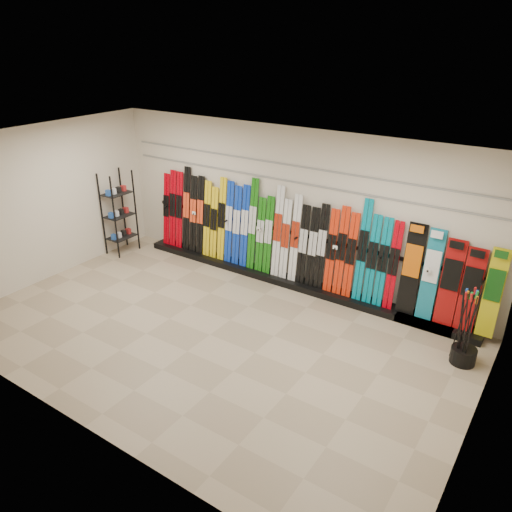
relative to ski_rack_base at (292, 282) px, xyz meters
The scene contains 13 objects.
floor 2.29m from the ski_rack_base, 95.64° to the right, with size 8.00×8.00×0.00m, color gray.
back_wall 1.47m from the ski_rack_base, 135.64° to the left, with size 8.00×8.00×0.00m, color beige.
left_wall 5.01m from the ski_rack_base, 151.65° to the right, with size 5.00×5.00×0.00m, color beige.
right_wall 4.64m from the ski_rack_base, 31.13° to the right, with size 5.00×5.00×0.00m, color beige.
ceiling 3.73m from the ski_rack_base, 95.64° to the right, with size 8.00×8.00×0.00m, color silver.
ski_rack_base is the anchor object (origin of this frame).
skis 1.12m from the ski_rack_base, behind, with size 5.37×0.24×1.84m.
snowboards 2.95m from the ski_rack_base, ahead, with size 1.57×0.24×1.57m.
accessory_rack 4.13m from the ski_rack_base, 169.94° to the right, with size 0.40×0.60×1.83m, color black.
pole_bin 3.46m from the ski_rack_base, 12.55° to the right, with size 0.37×0.37×0.25m, color black.
ski_poles 3.46m from the ski_rack_base, 12.99° to the right, with size 0.28×0.37×1.18m.
slatwall_rail_0 1.96m from the ski_rack_base, 138.37° to the left, with size 7.60×0.02×0.03m, color gray.
slatwall_rail_1 2.26m from the ski_rack_base, 138.37° to the left, with size 7.60×0.02×0.03m, color gray.
Camera 1 is at (4.47, -5.29, 4.53)m, focal length 35.00 mm.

